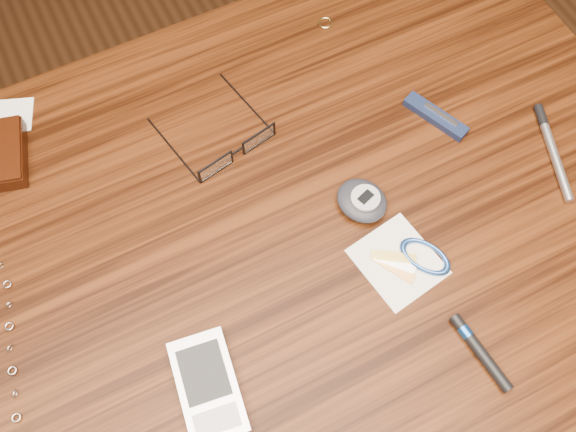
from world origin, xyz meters
name	(u,v)px	position (x,y,z in m)	size (l,w,h in m)	color
ground	(277,382)	(0.00, 0.00, 0.00)	(3.80, 3.80, 0.00)	#472814
desk	(270,280)	(0.00, 0.00, 0.65)	(1.00, 0.70, 0.75)	#3A1A09
eyeglasses	(234,149)	(0.02, 0.13, 0.76)	(0.13, 0.14, 0.02)	black
gold_ring	(325,23)	(0.21, 0.26, 0.75)	(0.02, 0.02, 0.00)	#E6C36B
pda_phone	(208,387)	(-0.12, -0.11, 0.76)	(0.07, 0.12, 0.02)	#B7B7BB
pedometer	(362,200)	(0.12, 0.00, 0.76)	(0.07, 0.07, 0.03)	black
notepad_keys	(412,259)	(0.14, -0.08, 0.75)	(0.11, 0.10, 0.01)	silver
pocket_knife	(436,116)	(0.26, 0.06, 0.76)	(0.05, 0.09, 0.01)	#121C35
silver_pen	(551,144)	(0.36, -0.03, 0.76)	(0.06, 0.13, 0.01)	#A8A8AC
black_blue_pen	(479,350)	(0.15, -0.20, 0.76)	(0.02, 0.09, 0.01)	black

